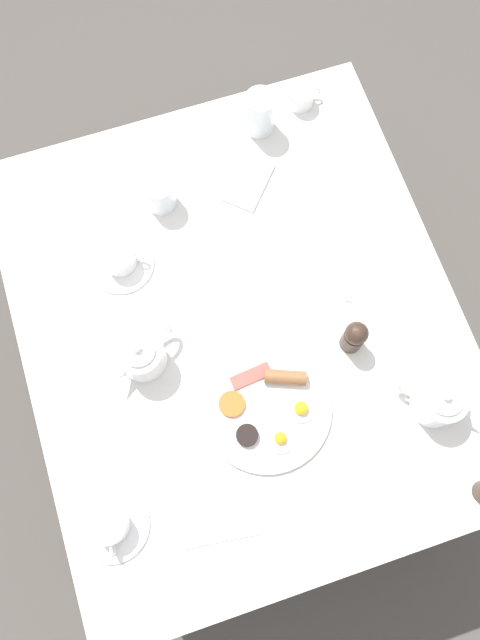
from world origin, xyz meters
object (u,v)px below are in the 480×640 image
Objects in this scene: teacup_with_saucer_left at (111,526)px; teacup_with_saucer_right at (120,260)px; water_glass_tall at (260,113)px; napkin_folded at (248,182)px; pepper_grinder at (354,337)px; knife_by_plate at (357,262)px; creamer_jug at (301,97)px; water_glass_short at (160,194)px; fork_by_plate at (223,538)px; teapot_far at (438,401)px; teapot_near at (142,355)px; breakfast_plate at (268,406)px.

teacup_with_saucer_right is (0.17, 0.57, 0.00)m from teacup_with_saucer_left.
water_glass_tall is 0.72× the size of napkin_folded.
pepper_grinder is 0.62× the size of knife_by_plate.
water_glass_tall is 0.44m from knife_by_plate.
water_glass_tall reaches higher than napkin_folded.
teacup_with_saucer_right is 0.62m from creamer_jug.
water_glass_tall is (0.60, 0.82, 0.03)m from teacup_with_saucer_left.
teacup_with_saucer_right is at bearing 73.17° from teacup_with_saucer_left.
water_glass_short is (0.31, 0.69, 0.02)m from teacup_with_saucer_left.
creamer_jug is at bearing 41.48° from napkin_folded.
napkin_folded is at bearing 52.24° from teacup_with_saucer_left.
creamer_jug reaches higher than napkin_folded.
fork_by_plate is at bearing -86.35° from teacup_with_saucer_right.
teapot_far is 1.30× the size of water_glass_tall.
fork_by_plate is (0.05, -0.42, -0.05)m from teapot_near.
breakfast_plate is at bearing -81.41° from water_glass_short.
water_glass_tall reaches higher than pepper_grinder.
pepper_grinder is 0.47m from napkin_folded.
creamer_jug reaches higher than knife_by_plate.
water_glass_short is at bearing 175.83° from napkin_folded.
breakfast_plate is 1.80× the size of napkin_folded.
creamer_jug is (0.42, 0.16, -0.02)m from water_glass_short.
breakfast_plate is 0.79m from creamer_jug.
teapot_far reaches higher than creamer_jug.
teacup_with_saucer_left is 1.01m from water_glass_tall.
knife_by_plate is at bearing 136.84° from teapot_far.
teacup_with_saucer_left is (-0.74, -0.03, -0.02)m from teapot_far.
pepper_grinder is 0.51m from fork_by_plate.
breakfast_plate is at bearing 113.16° from teapot_near.
teacup_with_saucer_left and teacup_with_saucer_right have the same top height.
teacup_with_saucer_left is at bearing -106.83° from teacup_with_saucer_right.
fork_by_plate is (-0.09, -0.79, -0.04)m from water_glass_short.
teacup_with_saucer_left is (-0.16, -0.32, -0.02)m from teapot_near.
water_glass_short is at bearing 66.12° from teacup_with_saucer_left.
breakfast_plate is at bearing -107.08° from water_glass_tall.
water_glass_tall is 0.13m from creamer_jug.
teacup_with_saucer_left is at bearing -150.60° from knife_by_plate.
breakfast_plate is 1.62× the size of knife_by_plate.
water_glass_short reaches higher than creamer_jug.
water_glass_tall reaches higher than knife_by_plate.
creamer_jug is (0.33, 0.72, 0.02)m from breakfast_plate.
teapot_near reaches higher than teacup_with_saucer_right.
fork_by_plate is at bearing -118.25° from creamer_jug.
teapot_near is 0.98× the size of knife_by_plate.
pepper_grinder is 0.21m from knife_by_plate.
creamer_jug is at bearing 61.75° from fork_by_plate.
teapot_near is 1.15× the size of teapot_far.
breakfast_plate is at bearing -140.27° from knife_by_plate.
teacup_with_saucer_right is (-0.22, 0.43, 0.02)m from breakfast_plate.
breakfast_plate is 1.90× the size of teapot_far.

